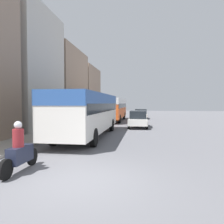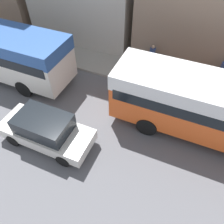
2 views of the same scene
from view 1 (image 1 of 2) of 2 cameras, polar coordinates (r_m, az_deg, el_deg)
name	(u,v)px [view 1 (image 1 of 2)]	position (r m, az deg, el deg)	size (l,w,h in m)	color
ground_plane	(80,182)	(6.86, -8.46, -17.54)	(120.00, 120.00, 0.00)	slate
building_midblock	(19,70)	(21.20, -23.03, 9.98)	(5.57, 7.17, 10.42)	beige
building_far_terrace	(59,86)	(28.82, -13.74, 6.68)	(5.29, 9.21, 9.07)	gray
building_end_row	(77,92)	(38.02, -9.09, 5.10)	(6.41, 8.98, 8.34)	gray
bus_lead	(88,109)	(15.04, -6.20, 0.80)	(2.55, 10.69, 2.95)	silver
bus_following	(114,106)	(28.22, 0.41, 1.48)	(2.50, 10.05, 2.90)	#EA5B23
motorcycle_behind_lead	(20,152)	(8.07, -23.01, -9.59)	(0.38, 2.24, 1.73)	#1E2338
car_crossing	(141,114)	(32.70, 7.55, -0.43)	(1.94, 4.09, 1.43)	silver
car_far_curb	(138,119)	(20.90, 6.86, -1.82)	(1.80, 4.24, 1.59)	silver
pedestrian_near_curb	(75,115)	(24.83, -9.73, -0.79)	(0.34, 0.34, 1.62)	#232838
pedestrian_walking_away	(84,113)	(28.70, -7.24, -0.30)	(0.43, 0.43, 1.70)	#232838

